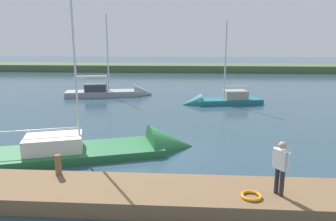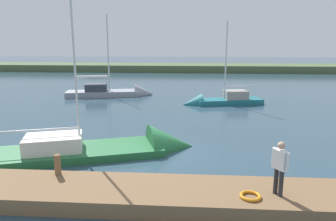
{
  "view_description": "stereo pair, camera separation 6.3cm",
  "coord_description": "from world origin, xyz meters",
  "px_view_note": "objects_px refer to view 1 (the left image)",
  "views": [
    {
      "loc": [
        -1.46,
        14.13,
        5.23
      ],
      "look_at": [
        -0.25,
        -3.76,
        1.28
      ],
      "focal_mm": 33.32,
      "sensor_mm": 36.0,
      "label": 1
    },
    {
      "loc": [
        -1.52,
        14.12,
        5.23
      ],
      "look_at": [
        -0.25,
        -3.76,
        1.28
      ],
      "focal_mm": 33.32,
      "sensor_mm": 36.0,
      "label": 2
    }
  ],
  "objects_px": {
    "sailboat_behind_pier": "(217,102)",
    "sailboat_far_right": "(116,93)",
    "person_on_dock": "(281,164)",
    "life_ring_buoy": "(251,196)",
    "mooring_post_near": "(58,165)",
    "sailboat_mid_channel": "(114,151)"
  },
  "relations": [
    {
      "from": "mooring_post_near",
      "to": "life_ring_buoy",
      "type": "height_order",
      "value": "mooring_post_near"
    },
    {
      "from": "life_ring_buoy",
      "to": "person_on_dock",
      "type": "distance_m",
      "value": 1.33
    },
    {
      "from": "sailboat_far_right",
      "to": "life_ring_buoy",
      "type": "bearing_deg",
      "value": -78.42
    },
    {
      "from": "mooring_post_near",
      "to": "sailboat_behind_pier",
      "type": "distance_m",
      "value": 17.75
    },
    {
      "from": "sailboat_behind_pier",
      "to": "person_on_dock",
      "type": "relative_size",
      "value": 4.46
    },
    {
      "from": "sailboat_mid_channel",
      "to": "sailboat_behind_pier",
      "type": "bearing_deg",
      "value": 46.25
    },
    {
      "from": "sailboat_behind_pier",
      "to": "sailboat_far_right",
      "type": "relative_size",
      "value": 0.89
    },
    {
      "from": "sailboat_behind_pier",
      "to": "person_on_dock",
      "type": "xyz_separation_m",
      "value": [
        -0.41,
        17.26,
        1.37
      ]
    },
    {
      "from": "mooring_post_near",
      "to": "sailboat_mid_channel",
      "type": "distance_m",
      "value": 3.99
    },
    {
      "from": "mooring_post_near",
      "to": "sailboat_mid_channel",
      "type": "relative_size",
      "value": 0.06
    },
    {
      "from": "sailboat_mid_channel",
      "to": "mooring_post_near",
      "type": "bearing_deg",
      "value": -124.29
    },
    {
      "from": "mooring_post_near",
      "to": "life_ring_buoy",
      "type": "bearing_deg",
      "value": 169.22
    },
    {
      "from": "sailboat_behind_pier",
      "to": "sailboat_mid_channel",
      "type": "bearing_deg",
      "value": 51.93
    },
    {
      "from": "sailboat_behind_pier",
      "to": "person_on_dock",
      "type": "height_order",
      "value": "sailboat_behind_pier"
    },
    {
      "from": "sailboat_mid_channel",
      "to": "person_on_dock",
      "type": "relative_size",
      "value": 7.03
    },
    {
      "from": "sailboat_far_right",
      "to": "person_on_dock",
      "type": "relative_size",
      "value": 5.01
    },
    {
      "from": "sailboat_mid_channel",
      "to": "life_ring_buoy",
      "type": "bearing_deg",
      "value": -60.09
    },
    {
      "from": "sailboat_far_right",
      "to": "sailboat_mid_channel",
      "type": "distance_m",
      "value": 16.51
    },
    {
      "from": "sailboat_behind_pier",
      "to": "mooring_post_near",
      "type": "bearing_deg",
      "value": 54.0
    },
    {
      "from": "sailboat_far_right",
      "to": "sailboat_behind_pier",
      "type": "bearing_deg",
      "value": -32.4
    },
    {
      "from": "person_on_dock",
      "to": "life_ring_buoy",
      "type": "bearing_deg",
      "value": 165.11
    },
    {
      "from": "sailboat_behind_pier",
      "to": "sailboat_far_right",
      "type": "distance_m",
      "value": 10.27
    }
  ]
}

